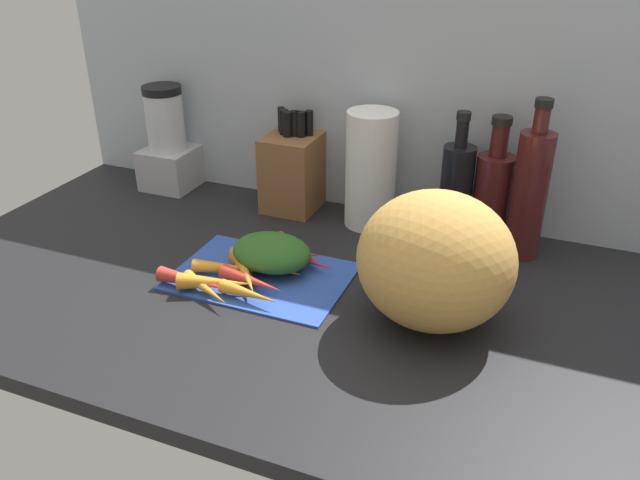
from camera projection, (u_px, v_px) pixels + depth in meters
ground_plane at (355, 304)px, 114.75cm from camera, size 170.00×80.00×3.00cm
wall_back at (420, 80)px, 131.72cm from camera, size 170.00×3.00×60.00cm
cutting_board at (261, 276)px, 119.79cm from camera, size 32.34×22.77×0.80cm
carrot_0 at (245, 271)px, 117.36cm from camera, size 12.01×13.69×3.28cm
carrot_1 at (302, 252)px, 124.76cm from camera, size 15.06×10.82×2.37cm
carrot_2 at (296, 257)px, 122.86cm from camera, size 17.54×5.75×2.54cm
carrot_3 at (291, 253)px, 124.55cm from camera, size 13.51×4.86×2.32cm
carrot_4 at (249, 294)px, 111.30cm from camera, size 11.61×3.67×2.54cm
carrot_5 at (252, 281)px, 114.94cm from camera, size 13.29×4.88×2.73cm
carrot_6 at (194, 281)px, 114.60cm from camera, size 14.52×2.89×2.88cm
carrot_7 at (206, 289)px, 112.82cm from camera, size 12.19×7.59×2.32cm
carrot_8 at (245, 270)px, 118.91cm from camera, size 9.88×8.37×2.10cm
carrot_9 at (234, 268)px, 118.98cm from camera, size 15.69×6.08×2.56cm
carrot_10 at (215, 282)px, 114.01cm from camera, size 13.89×7.10×3.14cm
carrot_11 at (272, 268)px, 119.43cm from camera, size 12.25×2.63×2.25cm
carrot_greens_pile at (272, 252)px, 120.36cm from camera, size 15.36×11.81×6.50cm
winter_squash at (435, 261)px, 102.50cm from camera, size 25.62×23.78×22.94cm
knife_block at (293, 170)px, 144.04cm from camera, size 11.53×13.07×22.68cm
blender_appliance at (168, 145)px, 154.14cm from camera, size 11.99×11.99×25.06cm
paper_towel_roll at (371, 170)px, 134.82cm from camera, size 10.70×10.70×25.07cm
bottle_0 at (456, 190)px, 130.09cm from camera, size 6.62×6.62×26.92cm
bottle_1 at (492, 194)px, 128.70cm from camera, size 7.59×7.59×26.50cm
bottle_2 at (529, 193)px, 122.15cm from camera, size 6.73×6.73×31.53cm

